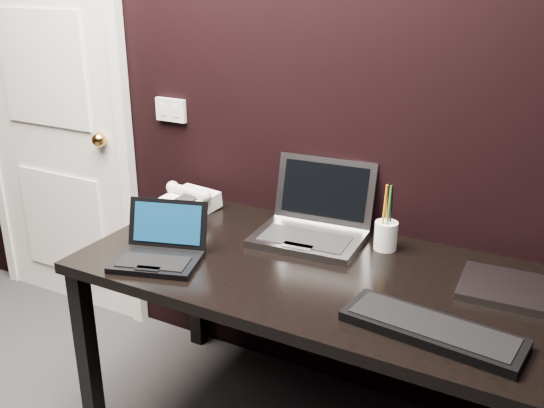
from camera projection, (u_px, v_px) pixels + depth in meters
The scene contains 11 objects.
wall_back at pixel (301, 79), 2.31m from camera, with size 4.00×4.00×0.00m, color black.
door at pixel (51, 111), 2.98m from camera, with size 0.99×0.10×2.14m.
wall_switch at pixel (171, 110), 2.64m from camera, with size 0.15×0.02×0.10m.
desk at pixel (325, 290), 2.07m from camera, with size 1.70×0.80×0.74m.
netbook at pixel (160, 250), 2.10m from camera, with size 0.35×0.33×0.19m.
silver_laptop at pixel (313, 225), 2.28m from camera, with size 0.42×0.39×0.27m.
ext_keyboard at pixel (432, 329), 1.68m from camera, with size 0.51×0.22×0.03m.
closed_laptop at pixel (517, 290), 1.89m from camera, with size 0.36×0.27×0.02m.
desk_phone at pixel (190, 200), 2.55m from camera, with size 0.25×0.21×0.12m.
mobile_phone at pixel (175, 219), 2.37m from camera, with size 0.07×0.06×0.10m.
pen_cup at pixel (386, 234), 2.18m from camera, with size 0.11×0.11×0.25m.
Camera 1 is at (1.02, -0.29, 1.68)m, focal length 40.00 mm.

